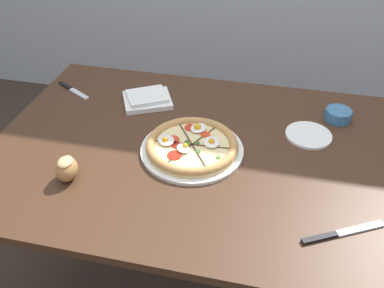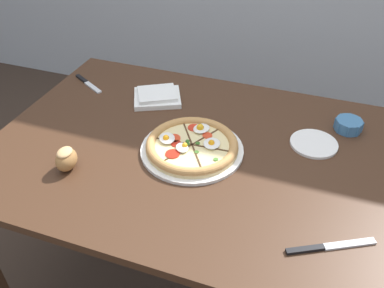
{
  "view_description": "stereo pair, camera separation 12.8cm",
  "coord_description": "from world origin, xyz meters",
  "px_view_note": "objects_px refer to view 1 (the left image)",
  "views": [
    {
      "loc": [
        0.15,
        -1.07,
        1.63
      ],
      "look_at": [
        -0.09,
        -0.02,
        0.8
      ],
      "focal_mm": 38.0,
      "sensor_mm": 36.0,
      "label": 1
    },
    {
      "loc": [
        0.27,
        -1.04,
        1.63
      ],
      "look_at": [
        -0.09,
        -0.02,
        0.8
      ],
      "focal_mm": 38.0,
      "sensor_mm": 36.0,
      "label": 2
    }
  ],
  "objects_px": {
    "napkin_folded": "(147,99)",
    "side_saucer": "(309,135)",
    "dining_table": "(218,170)",
    "ramekin_bowl": "(338,115)",
    "pizza": "(192,146)",
    "knife_main": "(73,90)",
    "bread_piece_near": "(67,168)",
    "knife_spare": "(342,233)"
  },
  "relations": [
    {
      "from": "dining_table",
      "to": "ramekin_bowl",
      "type": "relative_size",
      "value": 15.66
    },
    {
      "from": "pizza",
      "to": "side_saucer",
      "type": "relative_size",
      "value": 2.14
    },
    {
      "from": "knife_main",
      "to": "knife_spare",
      "type": "distance_m",
      "value": 1.18
    },
    {
      "from": "dining_table",
      "to": "bread_piece_near",
      "type": "xyz_separation_m",
      "value": [
        -0.44,
        -0.24,
        0.13
      ]
    },
    {
      "from": "napkin_folded",
      "to": "knife_main",
      "type": "height_order",
      "value": "napkin_folded"
    },
    {
      "from": "dining_table",
      "to": "knife_main",
      "type": "xyz_separation_m",
      "value": [
        -0.66,
        0.26,
        0.09
      ]
    },
    {
      "from": "ramekin_bowl",
      "to": "pizza",
      "type": "bearing_deg",
      "value": -148.33
    },
    {
      "from": "ramekin_bowl",
      "to": "napkin_folded",
      "type": "distance_m",
      "value": 0.74
    },
    {
      "from": "ramekin_bowl",
      "to": "knife_main",
      "type": "xyz_separation_m",
      "value": [
        -1.07,
        -0.02,
        -0.02
      ]
    },
    {
      "from": "ramekin_bowl",
      "to": "dining_table",
      "type": "bearing_deg",
      "value": -144.82
    },
    {
      "from": "pizza",
      "to": "knife_main",
      "type": "height_order",
      "value": "pizza"
    },
    {
      "from": "pizza",
      "to": "knife_main",
      "type": "bearing_deg",
      "value": 153.74
    },
    {
      "from": "pizza",
      "to": "ramekin_bowl",
      "type": "xyz_separation_m",
      "value": [
        0.49,
        0.3,
        0.0
      ]
    },
    {
      "from": "knife_spare",
      "to": "side_saucer",
      "type": "relative_size",
      "value": 1.37
    },
    {
      "from": "bread_piece_near",
      "to": "side_saucer",
      "type": "relative_size",
      "value": 0.55
    },
    {
      "from": "ramekin_bowl",
      "to": "napkin_folded",
      "type": "relative_size",
      "value": 0.43
    },
    {
      "from": "knife_main",
      "to": "side_saucer",
      "type": "bearing_deg",
      "value": 23.35
    },
    {
      "from": "napkin_folded",
      "to": "side_saucer",
      "type": "height_order",
      "value": "napkin_folded"
    },
    {
      "from": "ramekin_bowl",
      "to": "bread_piece_near",
      "type": "height_order",
      "value": "bread_piece_near"
    },
    {
      "from": "napkin_folded",
      "to": "pizza",
      "type": "bearing_deg",
      "value": -47.59
    },
    {
      "from": "pizza",
      "to": "napkin_folded",
      "type": "relative_size",
      "value": 1.5
    },
    {
      "from": "dining_table",
      "to": "bread_piece_near",
      "type": "distance_m",
      "value": 0.51
    },
    {
      "from": "knife_main",
      "to": "side_saucer",
      "type": "height_order",
      "value": "same"
    },
    {
      "from": "dining_table",
      "to": "knife_main",
      "type": "bearing_deg",
      "value": 158.27
    },
    {
      "from": "dining_table",
      "to": "ramekin_bowl",
      "type": "bearing_deg",
      "value": 35.18
    },
    {
      "from": "ramekin_bowl",
      "to": "napkin_folded",
      "type": "xyz_separation_m",
      "value": [
        -0.74,
        -0.04,
        -0.01
      ]
    },
    {
      "from": "pizza",
      "to": "napkin_folded",
      "type": "xyz_separation_m",
      "value": [
        -0.24,
        0.27,
        -0.0
      ]
    },
    {
      "from": "napkin_folded",
      "to": "side_saucer",
      "type": "xyz_separation_m",
      "value": [
        0.63,
        -0.09,
        -0.01
      ]
    },
    {
      "from": "dining_table",
      "to": "side_saucer",
      "type": "height_order",
      "value": "side_saucer"
    },
    {
      "from": "knife_main",
      "to": "knife_spare",
      "type": "relative_size",
      "value": 0.79
    },
    {
      "from": "knife_main",
      "to": "ramekin_bowl",
      "type": "bearing_deg",
      "value": 31.03
    },
    {
      "from": "napkin_folded",
      "to": "knife_spare",
      "type": "relative_size",
      "value": 1.04
    },
    {
      "from": "dining_table",
      "to": "knife_main",
      "type": "distance_m",
      "value": 0.72
    },
    {
      "from": "ramekin_bowl",
      "to": "side_saucer",
      "type": "relative_size",
      "value": 0.62
    },
    {
      "from": "dining_table",
      "to": "side_saucer",
      "type": "bearing_deg",
      "value": 27.2
    },
    {
      "from": "ramekin_bowl",
      "to": "knife_main",
      "type": "distance_m",
      "value": 1.07
    },
    {
      "from": "bread_piece_near",
      "to": "side_saucer",
      "type": "height_order",
      "value": "bread_piece_near"
    },
    {
      "from": "pizza",
      "to": "napkin_folded",
      "type": "bearing_deg",
      "value": 132.41
    },
    {
      "from": "napkin_folded",
      "to": "side_saucer",
      "type": "bearing_deg",
      "value": -8.38
    },
    {
      "from": "dining_table",
      "to": "napkin_folded",
      "type": "relative_size",
      "value": 6.78
    },
    {
      "from": "dining_table",
      "to": "pizza",
      "type": "distance_m",
      "value": 0.14
    },
    {
      "from": "side_saucer",
      "to": "dining_table",
      "type": "bearing_deg",
      "value": -152.8
    }
  ]
}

